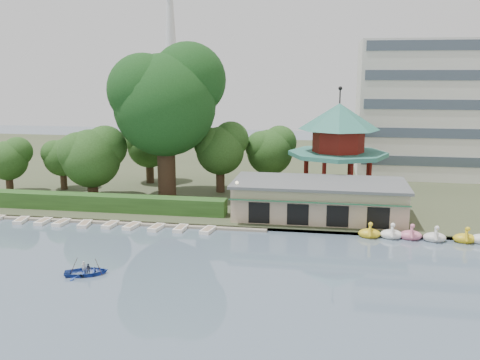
% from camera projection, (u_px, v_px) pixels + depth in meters
% --- Properties ---
extents(ground_plane, '(220.00, 220.00, 0.00)m').
position_uv_depth(ground_plane, '(171.00, 296.00, 38.84)').
color(ground_plane, slate).
rests_on(ground_plane, ground).
extents(shore, '(220.00, 70.00, 0.40)m').
position_uv_depth(shore, '(262.00, 167.00, 89.00)').
color(shore, '#424930').
rests_on(shore, ground).
extents(embankment, '(220.00, 0.60, 0.30)m').
position_uv_depth(embankment, '(220.00, 226.00, 55.51)').
color(embankment, gray).
rests_on(embankment, ground).
extents(dock, '(34.00, 1.60, 0.24)m').
position_uv_depth(dock, '(111.00, 221.00, 57.40)').
color(dock, gray).
rests_on(dock, ground).
extents(boathouse, '(18.60, 9.39, 3.90)m').
position_uv_depth(boathouse, '(319.00, 199.00, 57.92)').
color(boathouse, tan).
rests_on(boathouse, shore).
extents(pavilion, '(12.40, 12.40, 13.50)m').
position_uv_depth(pavilion, '(338.00, 141.00, 66.24)').
color(pavilion, tan).
rests_on(pavilion, shore).
extents(office_building, '(38.00, 18.00, 20.00)m').
position_uv_depth(office_building, '(480.00, 114.00, 78.79)').
color(office_building, silver).
rests_on(office_building, shore).
extents(broadcast_tower, '(8.00, 8.00, 96.00)m').
position_uv_depth(broadcast_tower, '(170.00, 14.00, 174.06)').
color(broadcast_tower, silver).
rests_on(broadcast_tower, ground).
extents(hedge, '(30.00, 2.00, 1.80)m').
position_uv_depth(hedge, '(97.00, 202.00, 60.84)').
color(hedge, '#29511E').
rests_on(hedge, shore).
extents(lamp_post, '(0.36, 0.36, 4.28)m').
position_uv_depth(lamp_post, '(237.00, 193.00, 56.26)').
color(lamp_post, black).
rests_on(lamp_post, shore).
extents(big_tree, '(13.72, 12.79, 19.14)m').
position_uv_depth(big_tree, '(166.00, 97.00, 64.92)').
color(big_tree, '#3A281C').
rests_on(big_tree, shore).
extents(small_trees, '(39.22, 16.83, 9.19)m').
position_uv_depth(small_trees, '(148.00, 151.00, 69.77)').
color(small_trees, '#3A281C').
rests_on(small_trees, shore).
extents(swan_boats, '(15.81, 2.09, 1.92)m').
position_uv_depth(swan_boats, '(446.00, 237.00, 51.10)').
color(swan_boats, yellow).
rests_on(swan_boats, ground).
extents(moored_rowboats, '(27.58, 2.72, 0.36)m').
position_uv_depth(moored_rowboats, '(86.00, 224.00, 56.35)').
color(moored_rowboats, white).
rests_on(moored_rowboats, ground).
extents(rowboat_with_passengers, '(5.67, 4.88, 2.01)m').
position_uv_depth(rowboat_with_passengers, '(86.00, 269.00, 42.71)').
color(rowboat_with_passengers, '#27439D').
rests_on(rowboat_with_passengers, ground).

